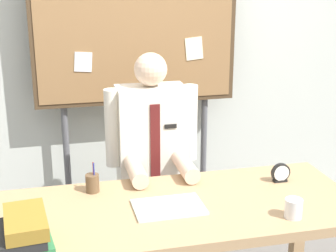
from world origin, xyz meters
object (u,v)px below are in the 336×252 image
at_px(open_notebook, 169,207).
at_px(coffee_mug, 293,208).
at_px(desk, 177,222).
at_px(book_stack, 24,232).
at_px(pen_holder, 92,183).
at_px(desk_clock, 281,174).
at_px(bulletin_board, 136,21).
at_px(person, 152,177).

relative_size(open_notebook, coffee_mug, 3.70).
height_order(desk, book_stack, book_stack).
relative_size(book_stack, pen_holder, 1.95).
xyz_separation_m(desk_clock, pen_holder, (-1.00, 0.10, 0.00)).
distance_m(bulletin_board, coffee_mug, 1.60).
xyz_separation_m(bulletin_board, pen_holder, (-0.38, -0.83, -0.73)).
bearing_deg(book_stack, pen_holder, 56.26).
bearing_deg(desk, coffee_mug, -25.99).
distance_m(desk, desk_clock, 0.65).
distance_m(bulletin_board, book_stack, 1.65).
xyz_separation_m(bulletin_board, open_notebook, (-0.04, -1.11, -0.77)).
xyz_separation_m(person, desk_clock, (0.62, -0.46, 0.15)).
relative_size(person, desk_clock, 13.43).
distance_m(desk, coffee_mug, 0.57).
relative_size(person, open_notebook, 4.17).
bearing_deg(desk_clock, book_stack, -164.09).
distance_m(person, open_notebook, 0.63).
xyz_separation_m(bulletin_board, coffee_mug, (0.50, -1.33, -0.73)).
distance_m(bulletin_board, open_notebook, 1.35).
bearing_deg(pen_holder, person, 42.42).
height_order(desk, desk_clock, desk_clock).
xyz_separation_m(desk, person, (0.00, 0.60, -0.01)).
relative_size(desk, pen_holder, 11.28).
xyz_separation_m(person, bulletin_board, (-0.00, 0.48, 0.88)).
distance_m(desk_clock, coffee_mug, 0.41).
relative_size(book_stack, open_notebook, 0.93).
relative_size(book_stack, desk_clock, 2.99).
height_order(book_stack, coffee_mug, book_stack).
bearing_deg(pen_holder, open_notebook, -38.80).
bearing_deg(desk, desk_clock, 13.52).
xyz_separation_m(desk, open_notebook, (-0.05, -0.02, 0.10)).
distance_m(desk_clock, pen_holder, 1.01).
height_order(desk_clock, pen_holder, pen_holder).
relative_size(desk, desk_clock, 17.25).
xyz_separation_m(book_stack, desk_clock, (1.32, 0.38, -0.02)).
bearing_deg(person, desk_clock, -36.46).
distance_m(person, desk_clock, 0.78).
bearing_deg(desk, pen_holder, 146.66).
xyz_separation_m(desk, book_stack, (-0.71, -0.23, 0.16)).
xyz_separation_m(person, pen_holder, (-0.38, -0.35, 0.15)).
relative_size(book_stack, coffee_mug, 3.43).
height_order(person, coffee_mug, person).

